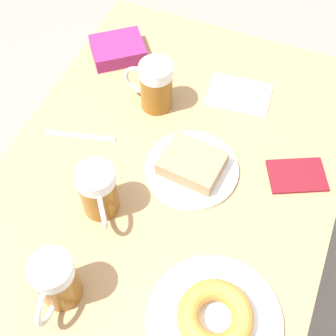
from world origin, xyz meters
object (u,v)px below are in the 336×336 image
(plate_with_cake, at_px, (192,166))
(passport_near_edge, at_px, (297,175))
(beer_mug_left, at_px, (155,85))
(beer_mug_center, at_px, (99,192))
(fork, at_px, (81,136))
(blue_pouch, at_px, (118,49))
(plate_with_donut, at_px, (215,318))
(napkin_folded, at_px, (239,94))
(beer_mug_right, at_px, (56,282))

(plate_with_cake, distance_m, passport_near_edge, 0.24)
(beer_mug_left, height_order, beer_mug_center, same)
(beer_mug_left, height_order, fork, beer_mug_left)
(beer_mug_left, height_order, blue_pouch, beer_mug_left)
(blue_pouch, bearing_deg, beer_mug_center, 111.54)
(plate_with_donut, distance_m, napkin_folded, 0.57)
(napkin_folded, bearing_deg, blue_pouch, -2.42)
(beer_mug_left, distance_m, blue_pouch, 0.21)
(plate_with_donut, distance_m, fork, 0.52)
(plate_with_donut, bearing_deg, napkin_folded, -77.08)
(beer_mug_left, bearing_deg, fork, 52.79)
(plate_with_donut, xyz_separation_m, fork, (0.44, -0.29, -0.02))
(beer_mug_right, relative_size, fork, 0.79)
(fork, bearing_deg, blue_pouch, -82.47)
(napkin_folded, bearing_deg, beer_mug_center, 67.63)
(plate_with_cake, distance_m, blue_pouch, 0.42)
(plate_with_donut, distance_m, passport_near_edge, 0.38)
(plate_with_donut, bearing_deg, beer_mug_left, -55.28)
(plate_with_donut, relative_size, beer_mug_left, 1.96)
(plate_with_cake, relative_size, plate_with_donut, 0.83)
(fork, height_order, blue_pouch, blue_pouch)
(beer_mug_right, xyz_separation_m, blue_pouch, (0.19, -0.63, -0.05))
(beer_mug_right, xyz_separation_m, fork, (0.15, -0.35, -0.06))
(napkin_folded, bearing_deg, passport_near_edge, 136.39)
(beer_mug_left, relative_size, beer_mug_right, 1.00)
(beer_mug_left, relative_size, passport_near_edge, 0.86)
(beer_mug_right, bearing_deg, blue_pouch, -73.57)
(blue_pouch, bearing_deg, passport_near_edge, 159.76)
(beer_mug_left, bearing_deg, plate_with_donut, 124.72)
(passport_near_edge, bearing_deg, fork, 9.76)
(beer_mug_left, distance_m, passport_near_edge, 0.39)
(napkin_folded, distance_m, blue_pouch, 0.35)
(beer_mug_left, bearing_deg, passport_near_edge, 168.52)
(fork, bearing_deg, napkin_folded, -138.72)
(plate_with_cake, xyz_separation_m, fork, (0.28, 0.01, -0.02))
(napkin_folded, bearing_deg, beer_mug_left, 30.24)
(plate_with_cake, bearing_deg, beer_mug_center, 48.64)
(plate_with_donut, relative_size, beer_mug_center, 1.96)
(beer_mug_center, bearing_deg, fork, -48.37)
(plate_with_cake, xyz_separation_m, beer_mug_center, (0.14, 0.16, 0.05))
(plate_with_donut, height_order, napkin_folded, plate_with_donut)
(plate_with_cake, relative_size, beer_mug_right, 1.62)
(napkin_folded, xyz_separation_m, blue_pouch, (0.35, -0.01, 0.02))
(passport_near_edge, bearing_deg, beer_mug_center, 32.92)
(plate_with_cake, bearing_deg, beer_mug_left, -44.54)
(beer_mug_center, distance_m, fork, 0.21)
(beer_mug_center, xyz_separation_m, fork, (0.13, -0.15, -0.06))
(napkin_folded, xyz_separation_m, fork, (0.31, 0.27, -0.00))
(passport_near_edge, relative_size, blue_pouch, 0.87)
(beer_mug_right, height_order, blue_pouch, beer_mug_right)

